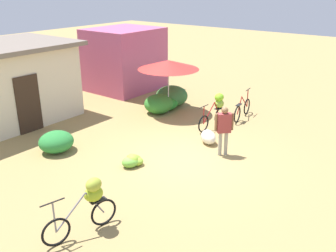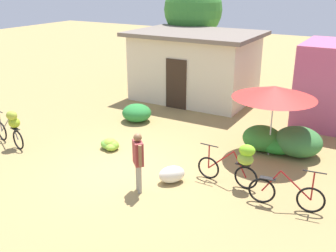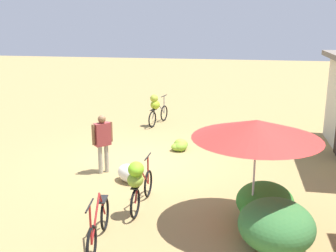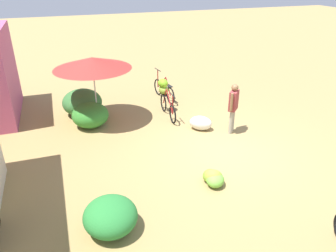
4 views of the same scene
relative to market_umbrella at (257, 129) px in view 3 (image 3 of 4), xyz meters
name	(u,v)px [view 3 (image 3 of 4)]	position (x,y,z in m)	size (l,w,h in m)	color
ground_plane	(139,162)	(-3.08, -3.02, -1.94)	(60.00, 60.00, 0.00)	#9B814D
hedge_bush_front_left	(264,137)	(-5.08, 0.48, -1.62)	(1.08, 1.04, 0.65)	#2A7E36
hedge_bush_front_right	(265,202)	(-0.31, 0.26, -1.57)	(1.18, 1.14, 0.75)	#317C2B
hedge_bush_mid	(266,216)	(0.14, 0.27, -1.66)	(1.21, 1.00, 0.57)	#26842A
hedge_bush_by_door	(276,225)	(0.74, 0.39, -1.51)	(1.40, 1.33, 0.87)	#357136
market_umbrella	(257,129)	(0.00, 0.00, 0.00)	(2.40, 2.40, 2.12)	beige
bicycle_leftmost	(156,107)	(-7.11, -3.37, -1.23)	(1.67, 0.47, 1.21)	black
bicycle_near_pile	(138,181)	(-0.12, -2.29, -1.23)	(1.65, 0.38, 1.18)	black
bicycle_center_loaded	(99,226)	(1.17, -2.68, -1.59)	(1.71, 0.29, 1.03)	black
banana_pile_on_ground	(180,145)	(-4.36, -2.05, -1.79)	(0.78, 0.63, 0.36)	#72BD40
produce_sack	(129,173)	(-1.68, -2.93, -1.72)	(0.70, 0.44, 0.44)	silver
person_vendor	(103,138)	(-2.16, -3.74, -1.01)	(0.44, 0.43, 1.54)	gray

